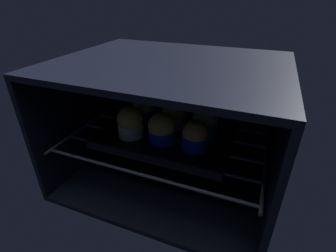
% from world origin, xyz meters
% --- Properties ---
extents(oven_cavity, '(0.59, 0.47, 0.37)m').
position_xyz_m(oven_cavity, '(0.00, 0.26, 0.17)').
color(oven_cavity, black).
rests_on(oven_cavity, ground).
extents(oven_rack, '(0.55, 0.42, 0.01)m').
position_xyz_m(oven_rack, '(0.00, 0.22, 0.14)').
color(oven_rack, '#444756').
rests_on(oven_rack, oven_cavity).
extents(baking_tray, '(0.37, 0.27, 0.02)m').
position_xyz_m(baking_tray, '(0.00, 0.21, 0.15)').
color(baking_tray, black).
rests_on(baking_tray, oven_rack).
extents(muffin_row0_col0, '(0.07, 0.07, 0.09)m').
position_xyz_m(muffin_row0_col0, '(-0.09, 0.16, 0.19)').
color(muffin_row0_col0, silver).
rests_on(muffin_row0_col0, baking_tray).
extents(muffin_row0_col1, '(0.07, 0.07, 0.08)m').
position_xyz_m(muffin_row0_col1, '(0.00, 0.16, 0.19)').
color(muffin_row0_col1, '#1928B7').
rests_on(muffin_row0_col1, baking_tray).
extents(muffin_row0_col2, '(0.07, 0.07, 0.08)m').
position_xyz_m(muffin_row0_col2, '(0.09, 0.16, 0.19)').
color(muffin_row0_col2, '#1928B7').
rests_on(muffin_row0_col2, baking_tray).
extents(muffin_row1_col0, '(0.07, 0.07, 0.09)m').
position_xyz_m(muffin_row1_col0, '(-0.10, 0.25, 0.19)').
color(muffin_row1_col0, '#1928B7').
rests_on(muffin_row1_col0, baking_tray).
extents(muffin_row1_col1, '(0.07, 0.07, 0.09)m').
position_xyz_m(muffin_row1_col1, '(-0.00, 0.25, 0.19)').
color(muffin_row1_col1, silver).
rests_on(muffin_row1_col1, baking_tray).
extents(muffin_row1_col2, '(0.07, 0.07, 0.08)m').
position_xyz_m(muffin_row1_col2, '(0.10, 0.25, 0.19)').
color(muffin_row1_col2, '#0C8C84').
rests_on(muffin_row1_col2, baking_tray).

